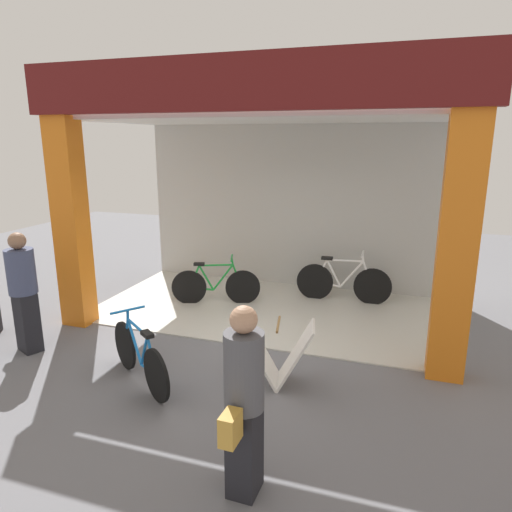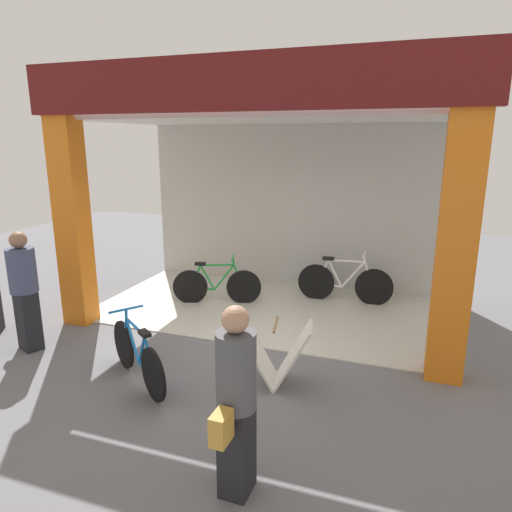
{
  "view_description": "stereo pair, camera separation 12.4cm",
  "coord_description": "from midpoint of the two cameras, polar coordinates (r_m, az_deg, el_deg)",
  "views": [
    {
      "loc": [
        2.18,
        -5.78,
        2.91
      ],
      "look_at": [
        0.0,
        0.77,
        1.15
      ],
      "focal_mm": 32.54,
      "sensor_mm": 36.0,
      "label": 1
    },
    {
      "loc": [
        2.3,
        -5.74,
        2.91
      ],
      "look_at": [
        0.0,
        0.77,
        1.15
      ],
      "focal_mm": 32.54,
      "sensor_mm": 36.0,
      "label": 2
    }
  ],
  "objects": [
    {
      "name": "ground_plane",
      "position": [
        6.84,
        -2.6,
        -10.92
      ],
      "size": [
        19.88,
        19.88,
        0.0
      ],
      "primitive_type": "plane",
      "color": "slate",
      "rests_on": "ground"
    },
    {
      "name": "shop_facade",
      "position": [
        7.78,
        1.58,
        8.39
      ],
      "size": [
        6.14,
        3.39,
        3.91
      ],
      "color": "beige",
      "rests_on": "ground"
    },
    {
      "name": "bicycle_inside_1",
      "position": [
        8.55,
        10.23,
        -3.18
      ],
      "size": [
        1.71,
        0.47,
        0.94
      ],
      "color": "black",
      "rests_on": "ground"
    },
    {
      "name": "bicycle_inside_0",
      "position": [
        8.35,
        -5.41,
        -3.62
      ],
      "size": [
        1.52,
        0.58,
        0.87
      ],
      "color": "black",
      "rests_on": "ground"
    },
    {
      "name": "sandwich_board_sign",
      "position": [
        5.71,
        2.08,
        -11.91
      ],
      "size": [
        0.94,
        0.64,
        0.79
      ],
      "color": "silver",
      "rests_on": "ground"
    },
    {
      "name": "pedestrian_1",
      "position": [
        7.15,
        -27.14,
        -3.78
      ],
      "size": [
        0.63,
        0.49,
        1.7
      ],
      "color": "black",
      "rests_on": "ground"
    },
    {
      "name": "pedestrian_2",
      "position": [
        3.91,
        -2.48,
        -17.46
      ],
      "size": [
        0.34,
        0.56,
        1.67
      ],
      "color": "black",
      "rests_on": "ground"
    },
    {
      "name": "bicycle_parked_0",
      "position": [
        5.91,
        -14.71,
        -11.9
      ],
      "size": [
        1.32,
        0.96,
        0.87
      ],
      "color": "black",
      "rests_on": "ground"
    }
  ]
}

